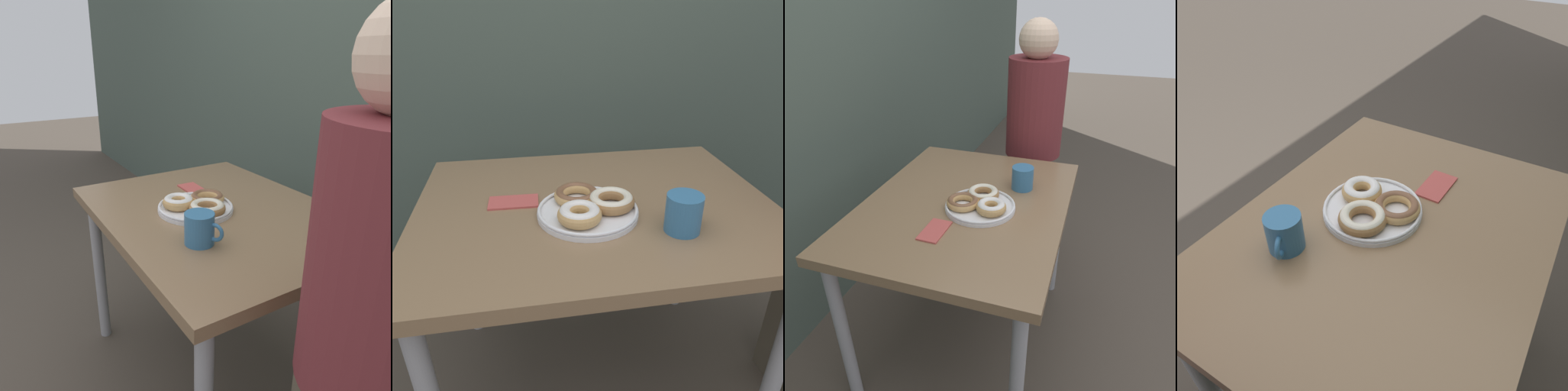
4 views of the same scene
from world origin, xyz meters
TOP-DOWN VIEW (x-y plane):
  - dining_table at (0.00, 0.34)m, footprint 1.04×0.81m
  - donut_plate at (-0.03, 0.27)m, footprint 0.28×0.29m
  - coffee_mug at (0.19, 0.15)m, footprint 0.12×0.09m
  - napkin at (-0.24, 0.37)m, footprint 0.15×0.08m

SIDE VIEW (x-z plane):
  - dining_table at x=0.00m, z-range 0.29..1.06m
  - napkin at x=-0.24m, z-range 0.76..0.77m
  - donut_plate at x=-0.03m, z-range 0.76..0.82m
  - coffee_mug at x=0.19m, z-range 0.76..0.86m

